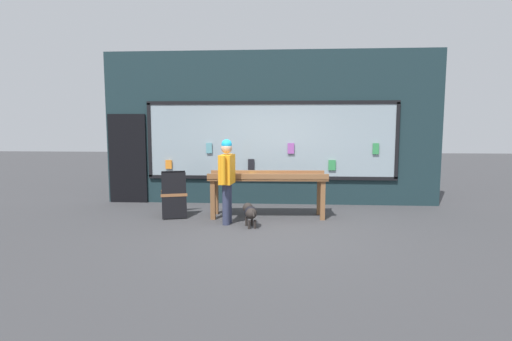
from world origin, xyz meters
The scene contains 6 objects.
ground_plane centered at (0.00, 0.00, 0.00)m, with size 40.00×40.00×0.00m, color #38383A.
shopfront_facade centered at (-0.04, 2.39, 1.74)m, with size 7.75×0.29×3.53m.
display_table_main centered at (0.00, 0.98, 0.73)m, with size 2.37×0.76×0.91m.
person_browsing centered at (-0.73, 0.35, 0.91)m, with size 0.27×0.63×1.58m.
small_dog centered at (-0.29, 0.16, 0.27)m, with size 0.33×0.57×0.41m.
sandwich_board_sign centered at (-1.92, 0.99, 0.46)m, with size 0.69×0.91×0.89m.
Camera 1 is at (0.30, -6.92, 1.84)m, focal length 28.00 mm.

